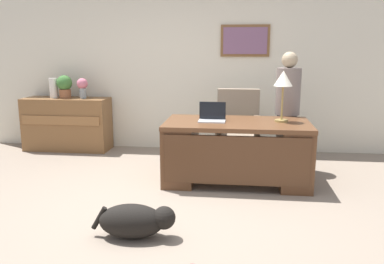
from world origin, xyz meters
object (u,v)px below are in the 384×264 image
(vase_empty, at_px, (54,88))
(laptop, at_px, (212,116))
(armchair, at_px, (238,130))
(desk, at_px, (237,150))
(credenza, at_px, (67,124))
(vase_with_flowers, at_px, (82,86))
(dog_lying, at_px, (136,221))
(potted_plant, at_px, (65,86))
(person_standing, at_px, (287,111))
(desk_lamp, at_px, (283,82))

(vase_empty, bearing_deg, laptop, -26.10)
(armchair, bearing_deg, desk, -90.38)
(desk, distance_m, credenza, 3.02)
(laptop, bearing_deg, vase_with_flowers, 149.06)
(desk, bearing_deg, credenza, 154.22)
(dog_lying, distance_m, potted_plant, 3.56)
(person_standing, relative_size, desk_lamp, 2.59)
(person_standing, bearing_deg, potted_plant, 168.58)
(person_standing, bearing_deg, vase_with_flowers, 167.53)
(desk_lamp, bearing_deg, desk, -169.77)
(desk, distance_m, dog_lying, 1.81)
(armchair, xyz_separation_m, desk_lamp, (0.52, -0.79, 0.75))
(desk_lamp, height_order, vase_with_flowers, desk_lamp)
(laptop, bearing_deg, vase_empty, 153.90)
(credenza, distance_m, person_standing, 3.46)
(desk, height_order, vase_empty, vase_empty)
(person_standing, distance_m, vase_empty, 3.63)
(desk, distance_m, armchair, 0.88)
(potted_plant, bearing_deg, credenza, -13.63)
(credenza, height_order, dog_lying, credenza)
(vase_with_flowers, bearing_deg, dog_lying, -61.23)
(person_standing, height_order, vase_empty, person_standing)
(credenza, height_order, laptop, laptop)
(vase_with_flowers, height_order, vase_empty, vase_with_flowers)
(vase_with_flowers, distance_m, vase_empty, 0.48)
(armchair, bearing_deg, vase_empty, 171.55)
(desk, bearing_deg, armchair, 89.62)
(credenza, distance_m, potted_plant, 0.62)
(desk_lamp, bearing_deg, armchair, 123.45)
(credenza, xyz_separation_m, vase_with_flowers, (0.29, 0.00, 0.61))
(potted_plant, bearing_deg, vase_empty, 180.00)
(person_standing, relative_size, laptop, 4.90)
(desk, distance_m, potted_plant, 3.09)
(laptop, height_order, potted_plant, potted_plant)
(armchair, distance_m, dog_lying, 2.62)
(credenza, relative_size, vase_empty, 4.29)
(desk, bearing_deg, laptop, 172.89)
(credenza, height_order, armchair, armchair)
(desk, xyz_separation_m, vase_with_flowers, (-2.43, 1.31, 0.62))
(credenza, distance_m, desk_lamp, 3.56)
(laptop, relative_size, potted_plant, 0.89)
(dog_lying, bearing_deg, vase_empty, 125.51)
(person_standing, xyz_separation_m, vase_with_flowers, (-3.08, 0.68, 0.22))
(dog_lying, bearing_deg, potted_plant, 123.02)
(armchair, height_order, desk_lamp, desk_lamp)
(armchair, distance_m, laptop, 0.96)
(dog_lying, bearing_deg, armchair, 70.95)
(dog_lying, xyz_separation_m, potted_plant, (-1.88, 2.89, 0.88))
(armchair, bearing_deg, vase_with_flowers, 169.93)
(potted_plant, bearing_deg, vase_with_flowers, 0.00)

